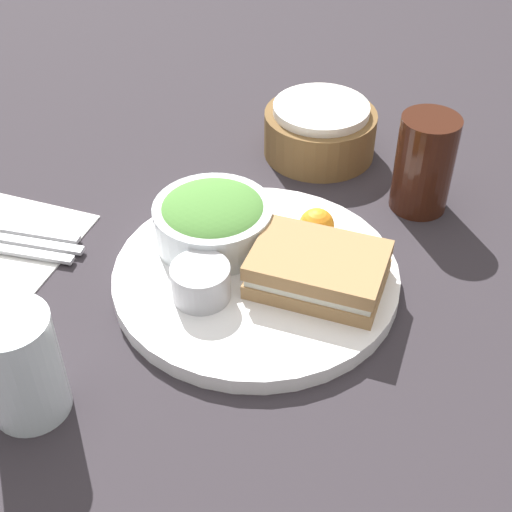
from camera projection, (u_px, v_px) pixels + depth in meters
ground_plane at (256, 283)px, 0.79m from camera, size 4.00×4.00×0.00m
plate at (256, 276)px, 0.78m from camera, size 0.31×0.31×0.02m
sandwich at (317, 272)px, 0.74m from camera, size 0.14×0.10×0.04m
salad_bowl at (213, 219)px, 0.80m from camera, size 0.13×0.13×0.06m
dressing_cup at (201, 282)px, 0.73m from camera, size 0.06×0.06×0.04m
orange_wedge at (317, 226)px, 0.80m from camera, size 0.04×0.04×0.04m
drink_glass at (424, 164)px, 0.86m from camera, size 0.07×0.07×0.12m
bread_basket at (320, 130)px, 0.97m from camera, size 0.15×0.15×0.07m
napkin at (12, 243)px, 0.84m from camera, size 0.14×0.16×0.00m
fork at (4, 249)px, 0.82m from camera, size 0.17×0.03×0.01m
knife at (11, 240)px, 0.83m from camera, size 0.18×0.03×0.01m
spoon at (19, 230)px, 0.85m from camera, size 0.16×0.03×0.01m
water_glass at (21, 366)px, 0.62m from camera, size 0.07×0.07×0.11m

